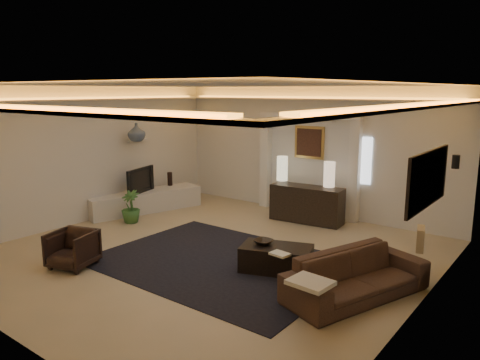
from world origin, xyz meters
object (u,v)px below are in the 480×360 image
Objects in this scene: console at (307,204)px; coffee_table at (276,259)px; armchair at (72,249)px; sofa at (356,275)px.

console is 1.42× the size of coffee_table.
armchair is (-1.73, -4.57, -0.10)m from console.
coffee_table is 3.29m from armchair.
console reaches higher than coffee_table.
armchair is (-2.71, -1.86, 0.10)m from coffee_table.
console is at bearing 51.68° from armchair.
armchair reaches higher than coffee_table.
coffee_table is at bearing 105.56° from sofa.
console is at bearing 90.11° from coffee_table.
sofa is at bearing 5.62° from armchair.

